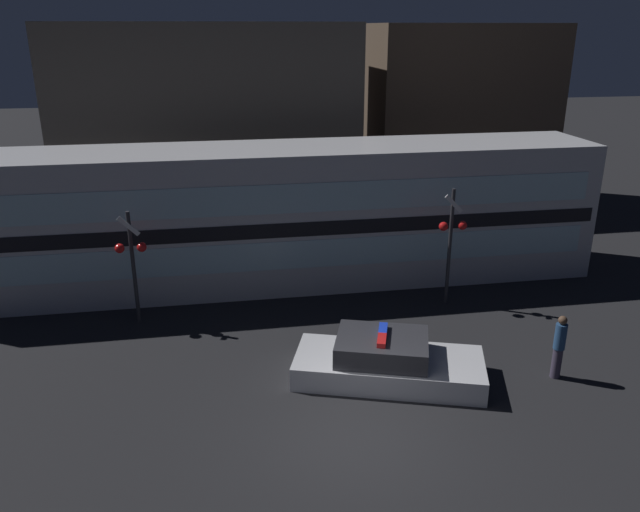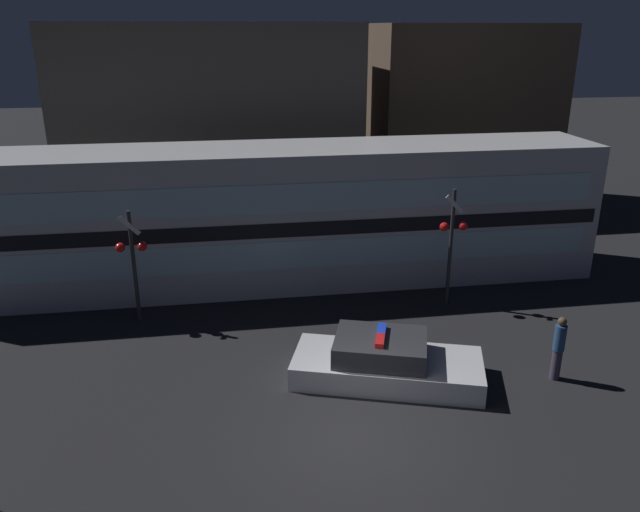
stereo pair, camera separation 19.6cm
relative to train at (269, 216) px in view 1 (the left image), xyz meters
name	(u,v)px [view 1 (the left image)]	position (x,y,z in m)	size (l,w,h in m)	color
ground_plane	(354,439)	(0.85, -8.84, -2.22)	(120.00, 120.00, 0.00)	black
train	(269,216)	(0.00, 0.00, 0.00)	(21.16, 3.15, 4.43)	silver
police_car	(387,362)	(2.12, -6.69, -1.77)	(4.81, 3.16, 1.22)	silver
pedestrian	(559,346)	(6.16, -7.31, -1.38)	(0.27, 0.27, 1.62)	#3F384C
crossing_signal_near	(451,237)	(5.10, -2.79, -0.06)	(0.85, 0.32, 3.58)	#2D2D33
crossing_signal_far	(132,257)	(-4.03, -2.58, -0.22)	(0.85, 0.32, 3.29)	#2D2D33
building_left	(210,127)	(-1.74, 7.09, 1.85)	(11.52, 6.34, 8.13)	#47423D
building_center	(457,116)	(9.63, 8.65, 1.84)	(8.20, 4.62, 8.11)	brown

